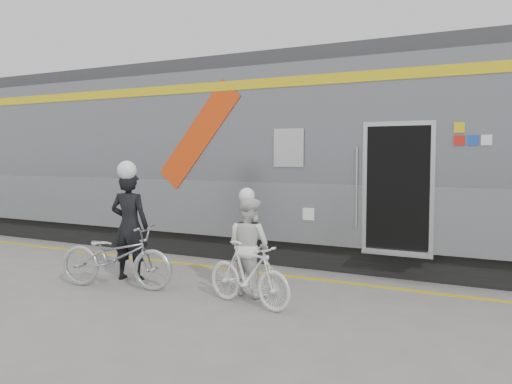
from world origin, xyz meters
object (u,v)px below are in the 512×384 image
Objects in this scene: man at (130,226)px; bicycle_left at (116,256)px; woman at (249,246)px; bicycle_right at (249,274)px.

man is 0.95× the size of bicycle_left.
woman reaches higher than bicycle_left.
man is at bearing 93.46° from bicycle_right.
man is 0.72m from bicycle_left.
bicycle_left reaches higher than bicycle_right.
bicycle_left is 1.30× the size of woman.
bicycle_right is (2.56, -0.44, -0.47)m from man.
bicycle_right is at bearing 131.90° from woman.
woman is 0.99× the size of bicycle_right.
bicycle_right is (0.30, -0.55, -0.29)m from woman.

